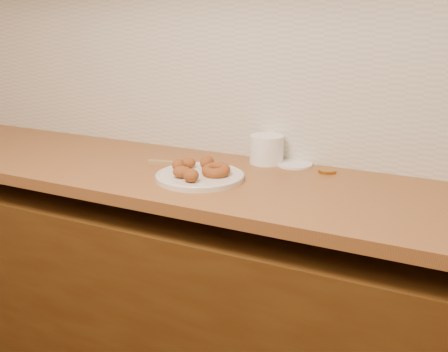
{
  "coord_description": "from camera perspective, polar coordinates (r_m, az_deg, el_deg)",
  "views": [
    {
      "loc": [
        0.53,
        0.19,
        1.42
      ],
      "look_at": [
        -0.2,
        1.61,
        0.93
      ],
      "focal_mm": 42.0,
      "sensor_mm": 36.0,
      "label": 1
    }
  ],
  "objects": [
    {
      "name": "tub_lid",
      "position": [
        1.91,
        7.68,
        1.27
      ],
      "size": [
        0.15,
        0.15,
        0.01
      ],
      "primitive_type": "cylinder",
      "rotation": [
        0.0,
        0.0,
        0.2
      ],
      "color": "white",
      "rests_on": "butcher_block"
    },
    {
      "name": "wall_back",
      "position": [
        1.89,
        11.04,
        14.64
      ],
      "size": [
        4.0,
        0.02,
        2.7
      ],
      "primitive_type": "cube",
      "color": "tan",
      "rests_on": "ground"
    },
    {
      "name": "ring_donut",
      "position": [
        1.72,
        -0.89,
        0.64
      ],
      "size": [
        0.1,
        0.1,
        0.04
      ],
      "primitive_type": "torus",
      "rotation": [
        0.1,
        0.0,
        -0.01
      ],
      "color": "#903F19",
      "rests_on": "donut_plate"
    },
    {
      "name": "donut_plate",
      "position": [
        1.74,
        -2.64,
        -0.07
      ],
      "size": [
        0.29,
        0.29,
        0.02
      ],
      "primitive_type": "cylinder",
      "color": "beige",
      "rests_on": "butcher_block"
    },
    {
      "name": "brass_jar_lid",
      "position": [
        1.84,
        11.16,
        0.54
      ],
      "size": [
        0.07,
        0.07,
        0.01
      ],
      "primitive_type": "cylinder",
      "rotation": [
        0.0,
        0.0,
        0.08
      ],
      "color": "#AD7B29",
      "rests_on": "butcher_block"
    },
    {
      "name": "base_cabinet",
      "position": [
        1.9,
        6.6,
        -16.07
      ],
      "size": [
        3.6,
        0.6,
        0.77
      ],
      "primitive_type": "cube",
      "color": "#4F3311",
      "rests_on": "floor"
    },
    {
      "name": "wooden_utensil",
      "position": [
        1.91,
        -5.79,
        1.39
      ],
      "size": [
        0.18,
        0.06,
        0.01
      ],
      "primitive_type": "cube",
      "rotation": [
        0.0,
        0.0,
        0.2
      ],
      "color": "#997A49",
      "rests_on": "butcher_block"
    },
    {
      "name": "plastic_tub",
      "position": [
        1.92,
        4.66,
        2.92
      ],
      "size": [
        0.14,
        0.14,
        0.1
      ],
      "primitive_type": "cylinder",
      "rotation": [
        0.0,
        0.0,
        0.11
      ],
      "color": "white",
      "rests_on": "butcher_block"
    },
    {
      "name": "backsplash",
      "position": [
        1.89,
        10.67,
        10.08
      ],
      "size": [
        3.6,
        0.02,
        0.6
      ],
      "primitive_type": "cube",
      "color": "beige",
      "rests_on": "wall_back"
    },
    {
      "name": "fried_dough_chunks",
      "position": [
        1.74,
        -3.71,
        0.91
      ],
      "size": [
        0.16,
        0.22,
        0.05
      ],
      "color": "#903F19",
      "rests_on": "donut_plate"
    },
    {
      "name": "butcher_block",
      "position": [
        1.98,
        -10.77,
        0.94
      ],
      "size": [
        2.3,
        0.62,
        0.04
      ],
      "primitive_type": "cube",
      "color": "#9A5322",
      "rests_on": "base_cabinet"
    }
  ]
}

